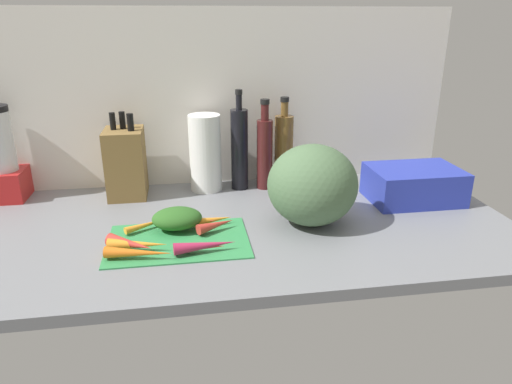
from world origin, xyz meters
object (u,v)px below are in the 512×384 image
at_px(carrot_3, 205,247).
at_px(carrot_6, 130,244).
at_px(knife_block, 126,163).
at_px(carrot_1, 138,244).
at_px(carrot_0, 138,253).
at_px(cutting_board, 178,240).
at_px(carrot_2, 216,225).
at_px(carrot_7, 148,224).
at_px(bottle_0, 239,148).
at_px(bottle_2, 284,149).
at_px(carrot_5, 205,245).
at_px(carrot_8, 190,220).
at_px(paper_towel_roll, 205,153).
at_px(winter_squash, 312,185).
at_px(bottle_1, 265,152).
at_px(carrot_4, 210,220).
at_px(blender_appliance, 1,160).
at_px(dish_rack, 413,184).

relative_size(carrot_3, carrot_6, 0.81).
bearing_deg(carrot_6, knife_block, 95.86).
bearing_deg(knife_block, carrot_1, -81.71).
height_order(carrot_0, carrot_3, carrot_0).
bearing_deg(cutting_board, carrot_2, 21.85).
bearing_deg(carrot_6, carrot_7, 74.87).
height_order(bottle_0, bottle_2, bottle_0).
distance_m(carrot_5, bottle_0, 0.51).
bearing_deg(bottle_0, bottle_2, 7.66).
xyz_separation_m(carrot_1, carrot_8, (0.14, 0.13, -0.00)).
bearing_deg(cutting_board, carrot_8, 68.23).
height_order(carrot_8, paper_towel_roll, paper_towel_roll).
relative_size(carrot_1, carrot_2, 1.34).
xyz_separation_m(winter_squash, bottle_1, (-0.08, 0.32, 0.01)).
relative_size(carrot_0, carrot_3, 1.60).
xyz_separation_m(paper_towel_roll, bottle_2, (0.28, 0.02, -0.00)).
bearing_deg(carrot_5, cutting_board, 130.46).
height_order(cutting_board, carrot_3, carrot_3).
distance_m(carrot_4, knife_block, 0.40).
distance_m(carrot_5, blender_appliance, 0.80).
bearing_deg(carrot_8, carrot_3, -78.90).
bearing_deg(carrot_5, bottle_2, 58.07).
distance_m(carrot_1, bottle_2, 0.67).
bearing_deg(carrot_1, knife_block, 98.29).
bearing_deg(dish_rack, blender_appliance, 170.51).
xyz_separation_m(winter_squash, dish_rack, (0.38, 0.12, -0.06)).
distance_m(carrot_8, knife_block, 0.36).
bearing_deg(bottle_0, carrot_0, -122.86).
distance_m(carrot_4, paper_towel_roll, 0.34).
distance_m(carrot_1, carrot_2, 0.22).
relative_size(carrot_0, winter_squash, 0.64).
xyz_separation_m(cutting_board, carrot_7, (-0.08, 0.09, 0.01)).
relative_size(cutting_board, winter_squash, 1.45).
xyz_separation_m(carrot_4, knife_block, (-0.25, 0.30, 0.09)).
xyz_separation_m(bottle_0, bottle_2, (0.16, 0.02, -0.01)).
height_order(carrot_0, carrot_4, same).
distance_m(carrot_0, carrot_8, 0.22).
xyz_separation_m(carrot_8, winter_squash, (0.35, -0.02, 0.09)).
xyz_separation_m(carrot_2, dish_rack, (0.66, 0.15, 0.03)).
bearing_deg(winter_squash, dish_rack, 18.11).
bearing_deg(bottle_1, carrot_5, -116.77).
bearing_deg(blender_appliance, dish_rack, -9.49).
distance_m(carrot_0, blender_appliance, 0.69).
bearing_deg(cutting_board, paper_towel_roll, 76.02).
bearing_deg(carrot_8, bottle_0, 59.30).
relative_size(carrot_0, paper_towel_roll, 0.63).
xyz_separation_m(carrot_4, carrot_7, (-0.17, 0.01, -0.00)).
xyz_separation_m(cutting_board, paper_towel_roll, (0.10, 0.40, 0.13)).
bearing_deg(carrot_8, carrot_5, -78.74).
bearing_deg(carrot_1, cutting_board, 25.17).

